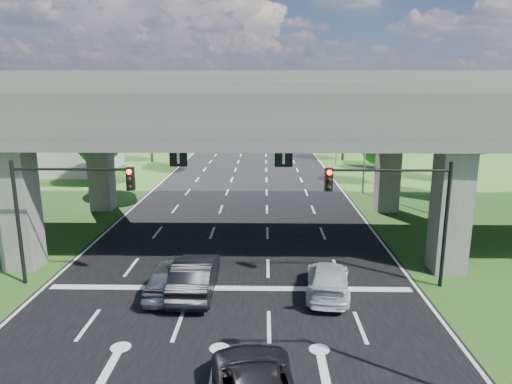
{
  "coord_description": "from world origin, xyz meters",
  "views": [
    {
      "loc": [
        1.6,
        -16.4,
        9.16
      ],
      "look_at": [
        1.11,
        9.31,
        3.38
      ],
      "focal_mm": 32.0,
      "sensor_mm": 36.0,
      "label": 1
    }
  ],
  "objects_px": {
    "signal_left": "(61,200)",
    "streetlight_beyond": "(334,117)",
    "signal_right": "(401,201)",
    "car_dark": "(195,276)",
    "car_silver": "(172,276)",
    "streetlight_far": "(361,128)",
    "car_white": "(328,280)"
  },
  "relations": [
    {
      "from": "streetlight_far",
      "to": "car_silver",
      "type": "height_order",
      "value": "streetlight_far"
    },
    {
      "from": "streetlight_beyond",
      "to": "car_dark",
      "type": "distance_m",
      "value": 39.11
    },
    {
      "from": "signal_left",
      "to": "car_white",
      "type": "distance_m",
      "value": 12.84
    },
    {
      "from": "signal_right",
      "to": "signal_left",
      "type": "distance_m",
      "value": 15.65
    },
    {
      "from": "signal_right",
      "to": "streetlight_far",
      "type": "distance_m",
      "value": 20.25
    },
    {
      "from": "car_silver",
      "to": "car_dark",
      "type": "xyz_separation_m",
      "value": [
        1.05,
        0.0,
        0.05
      ]
    },
    {
      "from": "car_white",
      "to": "streetlight_beyond",
      "type": "bearing_deg",
      "value": -91.22
    },
    {
      "from": "signal_left",
      "to": "car_dark",
      "type": "bearing_deg",
      "value": -8.55
    },
    {
      "from": "streetlight_beyond",
      "to": "car_silver",
      "type": "relative_size",
      "value": 2.17
    },
    {
      "from": "car_silver",
      "to": "streetlight_beyond",
      "type": "bearing_deg",
      "value": -106.62
    },
    {
      "from": "car_dark",
      "to": "car_white",
      "type": "distance_m",
      "value": 6.06
    },
    {
      "from": "car_silver",
      "to": "streetlight_far",
      "type": "bearing_deg",
      "value": -118.84
    },
    {
      "from": "signal_left",
      "to": "streetlight_far",
      "type": "height_order",
      "value": "streetlight_far"
    },
    {
      "from": "signal_right",
      "to": "car_silver",
      "type": "distance_m",
      "value": 11.0
    },
    {
      "from": "car_silver",
      "to": "signal_left",
      "type": "bearing_deg",
      "value": -7.91
    },
    {
      "from": "streetlight_far",
      "to": "car_white",
      "type": "height_order",
      "value": "streetlight_far"
    },
    {
      "from": "streetlight_beyond",
      "to": "car_white",
      "type": "bearing_deg",
      "value": -98.61
    },
    {
      "from": "signal_right",
      "to": "car_dark",
      "type": "xyz_separation_m",
      "value": [
        -9.38,
        -0.94,
        -3.32
      ]
    },
    {
      "from": "streetlight_beyond",
      "to": "car_silver",
      "type": "height_order",
      "value": "streetlight_beyond"
    },
    {
      "from": "signal_left",
      "to": "car_silver",
      "type": "relative_size",
      "value": 1.3
    },
    {
      "from": "signal_right",
      "to": "car_white",
      "type": "xyz_separation_m",
      "value": [
        -3.33,
        -0.94,
        -3.48
      ]
    },
    {
      "from": "streetlight_beyond",
      "to": "car_silver",
      "type": "xyz_separation_m",
      "value": [
        -12.7,
        -37.0,
        -5.03
      ]
    },
    {
      "from": "signal_left",
      "to": "streetlight_beyond",
      "type": "relative_size",
      "value": 0.6
    },
    {
      "from": "streetlight_far",
      "to": "car_silver",
      "type": "xyz_separation_m",
      "value": [
        -12.7,
        -21.0,
        -5.03
      ]
    },
    {
      "from": "streetlight_far",
      "to": "car_white",
      "type": "bearing_deg",
      "value": -104.93
    },
    {
      "from": "signal_left",
      "to": "streetlight_far",
      "type": "bearing_deg",
      "value": 48.22
    },
    {
      "from": "streetlight_beyond",
      "to": "car_silver",
      "type": "distance_m",
      "value": 39.44
    },
    {
      "from": "signal_right",
      "to": "car_silver",
      "type": "relative_size",
      "value": 1.3
    },
    {
      "from": "streetlight_beyond",
      "to": "car_white",
      "type": "distance_m",
      "value": 37.77
    },
    {
      "from": "signal_left",
      "to": "streetlight_beyond",
      "type": "height_order",
      "value": "streetlight_beyond"
    },
    {
      "from": "car_dark",
      "to": "signal_left",
      "type": "bearing_deg",
      "value": -8.38
    },
    {
      "from": "signal_left",
      "to": "streetlight_beyond",
      "type": "distance_m",
      "value": 40.3
    }
  ]
}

